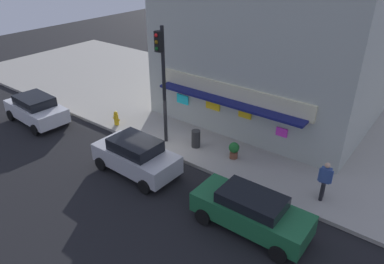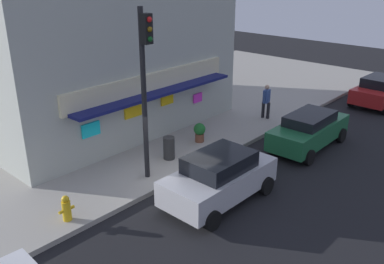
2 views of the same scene
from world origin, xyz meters
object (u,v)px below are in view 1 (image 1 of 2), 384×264
(fire_hydrant, at_px, (116,118))
(parked_car_silver, at_px, (136,156))
(potted_plant_by_doorway, at_px, (234,150))
(parked_car_white, at_px, (36,109))
(pedestrian, at_px, (325,179))
(traffic_light, at_px, (162,72))
(parked_car_green, at_px, (251,211))
(trash_can, at_px, (196,139))

(fire_hydrant, distance_m, parked_car_silver, 4.88)
(potted_plant_by_doorway, bearing_deg, parked_car_white, -163.56)
(potted_plant_by_doorway, distance_m, parked_car_white, 11.97)
(pedestrian, xyz_separation_m, parked_car_white, (-15.98, -2.92, -0.27))
(traffic_light, distance_m, fire_hydrant, 4.90)
(parked_car_white, bearing_deg, potted_plant_by_doorway, 16.44)
(parked_car_green, height_order, parked_car_white, parked_car_white)
(trash_can, height_order, parked_car_silver, parked_car_silver)
(fire_hydrant, bearing_deg, parked_car_white, -150.72)
(parked_car_white, bearing_deg, traffic_light, 18.32)
(pedestrian, bearing_deg, traffic_light, -177.58)
(traffic_light, relative_size, parked_car_white, 1.41)
(fire_hydrant, bearing_deg, pedestrian, 2.65)
(trash_can, bearing_deg, traffic_light, -160.20)
(traffic_light, relative_size, trash_can, 6.55)
(pedestrian, distance_m, potted_plant_by_doorway, 4.55)
(parked_car_green, bearing_deg, parked_car_silver, 179.09)
(parked_car_silver, bearing_deg, pedestrian, 21.95)
(traffic_light, xyz_separation_m, pedestrian, (8.23, 0.35, -2.86))
(parked_car_green, distance_m, parked_car_white, 14.43)
(potted_plant_by_doorway, distance_m, parked_car_silver, 4.68)
(fire_hydrant, distance_m, trash_can, 5.19)
(traffic_light, bearing_deg, potted_plant_by_doorway, 12.41)
(parked_car_silver, bearing_deg, parked_car_green, -0.91)
(potted_plant_by_doorway, height_order, parked_car_silver, parked_car_silver)
(traffic_light, xyz_separation_m, fire_hydrant, (-3.52, -0.20, -3.39))
(trash_can, bearing_deg, potted_plant_by_doorway, 6.49)
(fire_hydrant, height_order, trash_can, trash_can)
(trash_can, relative_size, pedestrian, 0.53)
(pedestrian, xyz_separation_m, potted_plant_by_doorway, (-4.50, 0.47, -0.47))
(trash_can, distance_m, parked_car_white, 9.88)
(parked_car_green, bearing_deg, fire_hydrant, 165.67)
(trash_can, relative_size, parked_car_silver, 0.22)
(trash_can, distance_m, potted_plant_by_doorway, 2.13)
(trash_can, bearing_deg, parked_car_silver, -106.17)
(potted_plant_by_doorway, relative_size, parked_car_silver, 0.20)
(potted_plant_by_doorway, xyz_separation_m, parked_car_silver, (-3.07, -3.52, 0.23))
(traffic_light, distance_m, pedestrian, 8.72)
(parked_car_green, relative_size, parked_car_silver, 1.06)
(parked_car_silver, bearing_deg, fire_hydrant, 149.02)
(traffic_light, bearing_deg, pedestrian, 2.42)
(pedestrian, height_order, parked_car_white, pedestrian)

